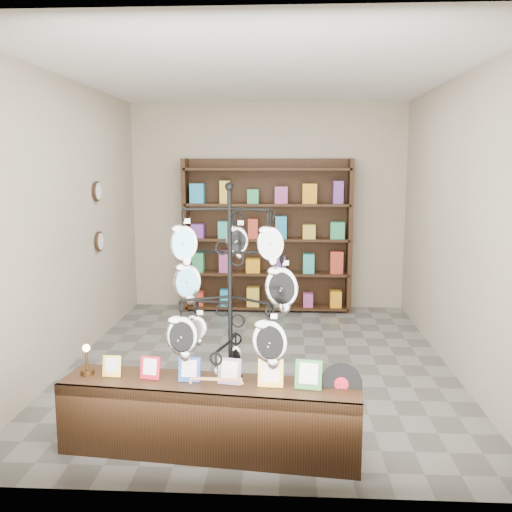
{
  "coord_description": "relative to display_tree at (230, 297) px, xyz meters",
  "views": [
    {
      "loc": [
        0.29,
        -5.88,
        2.11
      ],
      "look_at": [
        0.02,
        -1.0,
        1.33
      ],
      "focal_mm": 40.0,
      "sensor_mm": 36.0,
      "label": 1
    }
  ],
  "objects": [
    {
      "name": "ground",
      "position": [
        0.13,
        1.82,
        -1.15
      ],
      "size": [
        5.0,
        5.0,
        0.0
      ],
      "primitive_type": "plane",
      "color": "slate",
      "rests_on": "ground"
    },
    {
      "name": "room_envelope",
      "position": [
        0.13,
        1.82,
        0.7
      ],
      "size": [
        5.0,
        5.0,
        5.0
      ],
      "color": "#B6A992",
      "rests_on": "ground"
    },
    {
      "name": "display_tree",
      "position": [
        0.0,
        0.0,
        0.0
      ],
      "size": [
        1.02,
        0.91,
        1.99
      ],
      "rotation": [
        0.0,
        0.0,
        -0.11
      ],
      "color": "black",
      "rests_on": "ground"
    },
    {
      "name": "front_shelf",
      "position": [
        -0.14,
        -0.14,
        -0.88
      ],
      "size": [
        2.24,
        0.69,
        0.78
      ],
      "rotation": [
        0.0,
        0.0,
        -0.11
      ],
      "color": "black",
      "rests_on": "ground"
    },
    {
      "name": "back_shelving",
      "position": [
        0.13,
        4.11,
        -0.12
      ],
      "size": [
        2.42,
        0.36,
        2.2
      ],
      "color": "black",
      "rests_on": "ground"
    },
    {
      "name": "wall_clocks",
      "position": [
        -1.84,
        2.62,
        0.35
      ],
      "size": [
        0.03,
        0.24,
        0.84
      ],
      "color": "black",
      "rests_on": "ground"
    }
  ]
}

